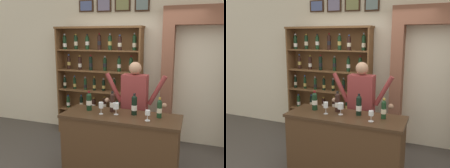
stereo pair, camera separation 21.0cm
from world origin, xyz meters
The scene contains 12 objects.
back_wall centered at (0.00, 1.67, 1.74)m, with size 12.00×0.19×3.47m.
wine_shelf centered at (-0.72, 1.43, 1.18)m, with size 1.80×0.34×2.23m.
archway_doorway centered at (1.33, 1.54, 1.44)m, with size 1.59×0.45×2.56m.
tasting_counter centered at (0.18, 0.00, 0.48)m, with size 1.65×0.60×0.97m.
shopkeeper centered at (0.23, 0.59, 1.02)m, with size 1.02×0.22×1.65m.
tasting_bottle_chianti centered at (-0.32, 0.06, 1.10)m, with size 0.08×0.08×0.29m.
tasting_bottle_riserva centered at (0.03, 0.11, 1.11)m, with size 0.08×0.08×0.30m.
tasting_bottle_bianco centered at (0.36, 0.08, 1.11)m, with size 0.08×0.08×0.31m.
tasting_bottle_prosecco centered at (0.70, 0.07, 1.10)m, with size 0.07×0.07×0.28m.
wine_glass_right centered at (0.58, -0.10, 1.07)m, with size 0.07×0.07×0.14m.
wine_glass_left centered at (-0.09, -0.05, 1.09)m, with size 0.07×0.07×0.17m.
wine_glass_center centered at (0.12, 0.00, 1.09)m, with size 0.08×0.08×0.17m.
Camera 1 is at (1.13, -3.07, 2.04)m, focal length 38.72 mm.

